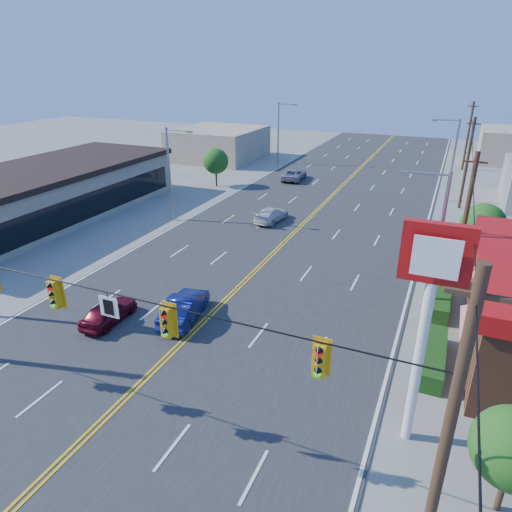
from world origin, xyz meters
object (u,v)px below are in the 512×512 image
at_px(car_blue, 184,308).
at_px(car_silver, 294,175).
at_px(signal_span, 81,314).
at_px(car_magenta, 109,313).
at_px(kfc_pylon, 430,294).
at_px(car_white, 271,215).

xyz_separation_m(car_blue, car_silver, (-4.79, 32.07, -0.06)).
bearing_deg(car_silver, signal_span, 94.85).
bearing_deg(car_magenta, kfc_pylon, 171.13).
distance_m(kfc_pylon, car_blue, 13.79).
xyz_separation_m(car_magenta, car_white, (1.83, 18.98, -0.00)).
bearing_deg(car_silver, car_blue, 95.14).
distance_m(car_blue, car_silver, 32.43).
distance_m(kfc_pylon, car_silver, 40.12).
relative_size(kfc_pylon, car_magenta, 2.38).
distance_m(signal_span, car_magenta, 8.69).
bearing_deg(car_white, car_blue, 102.08).
bearing_deg(car_blue, kfc_pylon, 151.71).
relative_size(car_magenta, car_blue, 0.83).
xyz_separation_m(kfc_pylon, car_white, (-13.83, 21.03, -5.44)).
xyz_separation_m(kfc_pylon, car_magenta, (-15.66, 2.05, -5.43)).
height_order(car_magenta, car_white, car_magenta).
distance_m(car_magenta, car_white, 19.07).
bearing_deg(car_magenta, car_white, -96.94).
distance_m(signal_span, kfc_pylon, 11.87).
height_order(signal_span, car_white, signal_span).
relative_size(car_white, car_silver, 0.89).
relative_size(signal_span, car_magenta, 6.80).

